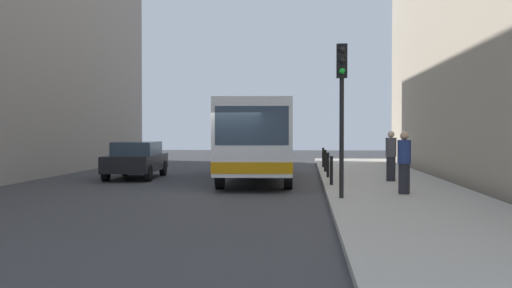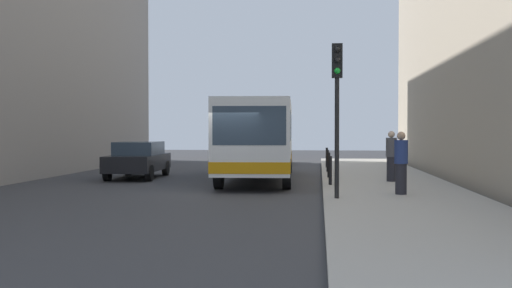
{
  "view_description": "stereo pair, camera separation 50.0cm",
  "coord_description": "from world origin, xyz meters",
  "views": [
    {
      "loc": [
        2.59,
        -19.45,
        1.97
      ],
      "look_at": [
        0.81,
        2.83,
        1.46
      ],
      "focal_mm": 43.4,
      "sensor_mm": 36.0,
      "label": 1
    },
    {
      "loc": [
        3.09,
        -19.4,
        1.97
      ],
      "look_at": [
        0.81,
        2.83,
        1.46
      ],
      "focal_mm": 43.4,
      "sensor_mm": 36.0,
      "label": 2
    }
  ],
  "objects": [
    {
      "name": "ground_plane",
      "position": [
        0.0,
        0.0,
        0.0
      ],
      "size": [
        80.0,
        80.0,
        0.0
      ],
      "primitive_type": "plane",
      "color": "#38383A"
    },
    {
      "name": "bollard_mid",
      "position": [
        3.45,
        4.33,
        0.62
      ],
      "size": [
        0.11,
        0.11,
        0.95
      ],
      "primitive_type": "cylinder",
      "color": "black",
      "rests_on": "sidewalk"
    },
    {
      "name": "traffic_light",
      "position": [
        3.55,
        -2.87,
        3.01
      ],
      "size": [
        0.28,
        0.33,
        4.1
      ],
      "color": "black",
      "rests_on": "sidewalk"
    },
    {
      "name": "sidewalk",
      "position": [
        5.4,
        0.0,
        0.07
      ],
      "size": [
        4.4,
        40.0,
        0.15
      ],
      "primitive_type": "cube",
      "color": "#ADA89E",
      "rests_on": "ground"
    },
    {
      "name": "car_behind_bus",
      "position": [
        0.51,
        16.06,
        0.78
      ],
      "size": [
        2.07,
        4.5,
        1.48
      ],
      "rotation": [
        0.0,
        0.0,
        3.2
      ],
      "color": "silver",
      "rests_on": "ground"
    },
    {
      "name": "bollard_near",
      "position": [
        3.45,
        1.14,
        0.62
      ],
      "size": [
        0.11,
        0.11,
        0.95
      ],
      "primitive_type": "cylinder",
      "color": "black",
      "rests_on": "sidewalk"
    },
    {
      "name": "pedestrian_near_signal",
      "position": [
        5.38,
        -1.66,
        1.04
      ],
      "size": [
        0.38,
        0.38,
        1.77
      ],
      "rotation": [
        0.0,
        0.0,
        2.38
      ],
      "color": "#26262D",
      "rests_on": "sidewalk"
    },
    {
      "name": "bollard_far",
      "position": [
        3.45,
        7.52,
        0.62
      ],
      "size": [
        0.11,
        0.11,
        0.95
      ],
      "primitive_type": "cylinder",
      "color": "black",
      "rests_on": "sidewalk"
    },
    {
      "name": "pedestrian_mid_sidewalk",
      "position": [
        5.61,
        2.73,
        1.04
      ],
      "size": [
        0.38,
        0.38,
        1.78
      ],
      "rotation": [
        0.0,
        0.0,
        0.56
      ],
      "color": "#26262D",
      "rests_on": "sidewalk"
    },
    {
      "name": "car_beside_bus",
      "position": [
        -4.26,
        5.17,
        0.78
      ],
      "size": [
        2.0,
        4.47,
        1.48
      ],
      "rotation": [
        0.0,
        0.0,
        3.18
      ],
      "color": "black",
      "rests_on": "ground"
    },
    {
      "name": "bus",
      "position": [
        0.72,
        4.93,
        1.73
      ],
      "size": [
        2.97,
        11.11,
        3.0
      ],
      "rotation": [
        0.0,
        0.0,
        3.18
      ],
      "color": "white",
      "rests_on": "ground"
    },
    {
      "name": "bollard_farthest",
      "position": [
        3.45,
        10.71,
        0.62
      ],
      "size": [
        0.11,
        0.11,
        0.95
      ],
      "primitive_type": "cylinder",
      "color": "black",
      "rests_on": "sidewalk"
    }
  ]
}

